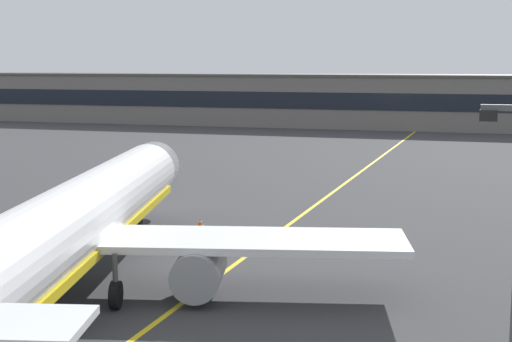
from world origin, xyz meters
TOP-DOWN VIEW (x-y plane):
  - taxiway_centreline at (0.00, 30.00)m, footprint 4.82×179.95m
  - airliner_foreground at (-5.88, 15.69)m, footprint 32.26×41.06m
  - safety_cone_by_nose_gear at (-5.61, 32.20)m, footprint 0.44×0.44m
  - terminal_building at (-6.04, 115.35)m, footprint 156.96×12.40m

SIDE VIEW (x-z plane):
  - taxiway_centreline at x=0.00m, z-range 0.00..0.01m
  - safety_cone_by_nose_gear at x=-5.61m, z-range -0.02..0.53m
  - airliner_foreground at x=-5.88m, z-range -2.46..9.19m
  - terminal_building at x=-6.04m, z-range 0.01..9.07m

